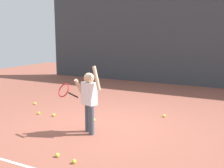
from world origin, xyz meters
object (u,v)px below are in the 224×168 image
object	(u,v)px
tennis_ball_0	(74,161)
tennis_ball_8	(54,115)
tennis_ball_2	(39,113)
tennis_ball_6	(57,155)
tennis_ball_1	(164,116)
tennis_ball_5	(94,120)
tennis_player	(88,97)
tennis_ball_3	(35,104)

from	to	relation	value
tennis_ball_0	tennis_ball_8	bearing A→B (deg)	135.92
tennis_ball_0	tennis_ball_8	world-z (taller)	same
tennis_ball_2	tennis_ball_6	size ratio (longest dim) A/B	1.00
tennis_ball_1	tennis_ball_5	distance (m)	1.67
tennis_player	tennis_ball_3	world-z (taller)	tennis_player
tennis_ball_2	tennis_ball_3	xyz separation A→B (m)	(-0.74, 0.67, 0.00)
tennis_ball_5	tennis_ball_0	bearing A→B (deg)	-67.34
tennis_player	tennis_ball_3	size ratio (longest dim) A/B	20.46
tennis_ball_0	tennis_player	bearing A→B (deg)	112.57
tennis_ball_6	tennis_ball_8	bearing A→B (deg)	130.59
tennis_ball_5	tennis_ball_8	xyz separation A→B (m)	(-1.06, -0.10, 0.00)
tennis_ball_3	tennis_ball_6	bearing A→B (deg)	-41.65
tennis_ball_3	tennis_ball_8	world-z (taller)	same
tennis_player	tennis_ball_2	xyz separation A→B (m)	(-1.77, 0.53, -0.69)
tennis_ball_1	tennis_ball_8	world-z (taller)	same
tennis_ball_2	tennis_player	bearing A→B (deg)	-16.79
tennis_ball_0	tennis_ball_2	distance (m)	2.88
tennis_ball_8	tennis_player	bearing A→B (deg)	-23.08
tennis_ball_3	tennis_ball_6	size ratio (longest dim) A/B	1.00
tennis_ball_6	tennis_ball_8	size ratio (longest dim) A/B	1.00
tennis_player	tennis_ball_6	size ratio (longest dim) A/B	20.46
tennis_ball_2	tennis_ball_3	distance (m)	1.00
tennis_ball_1	tennis_ball_6	world-z (taller)	same
tennis_ball_5	tennis_ball_8	bearing A→B (deg)	-174.47
tennis_player	tennis_ball_5	bearing A→B (deg)	130.52
tennis_ball_1	tennis_ball_3	size ratio (longest dim) A/B	1.00
tennis_ball_3	tennis_ball_5	bearing A→B (deg)	-13.31
tennis_ball_2	tennis_ball_5	bearing A→B (deg)	5.40
tennis_player	tennis_ball_0	size ratio (longest dim) A/B	20.46
tennis_ball_2	tennis_ball_3	bearing A→B (deg)	138.08
tennis_player	tennis_ball_2	size ratio (longest dim) A/B	20.46
tennis_ball_1	tennis_ball_0	bearing A→B (deg)	-99.74
tennis_ball_0	tennis_ball_8	size ratio (longest dim) A/B	1.00
tennis_player	tennis_ball_3	bearing A→B (deg)	172.13
tennis_ball_0	tennis_ball_1	xyz separation A→B (m)	(0.51, 2.95, 0.00)
tennis_ball_1	tennis_ball_3	distance (m)	3.57
tennis_player	tennis_ball_5	xyz separation A→B (m)	(-0.28, 0.68, -0.69)
tennis_ball_1	tennis_ball_3	world-z (taller)	same
tennis_ball_6	tennis_ball_8	world-z (taller)	same
tennis_ball_1	tennis_ball_5	xyz separation A→B (m)	(-1.30, -1.05, 0.00)
tennis_ball_8	tennis_ball_5	bearing A→B (deg)	5.53
tennis_ball_0	tennis_ball_6	bearing A→B (deg)	170.63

